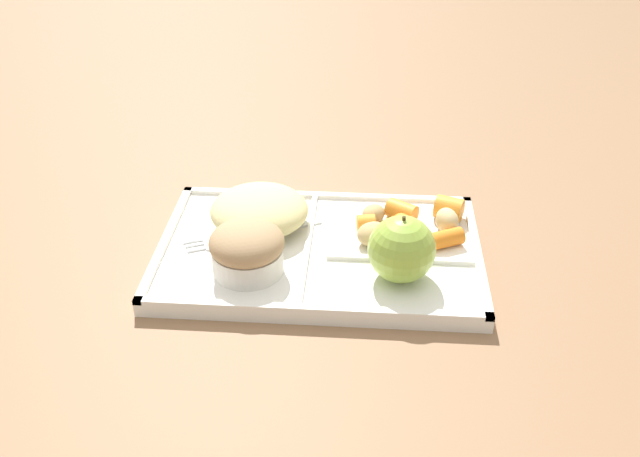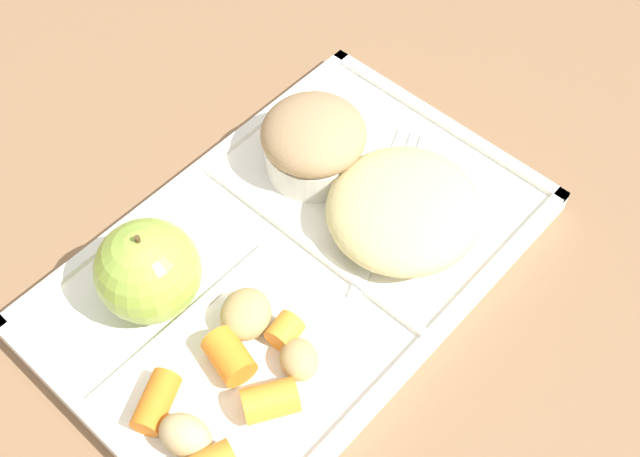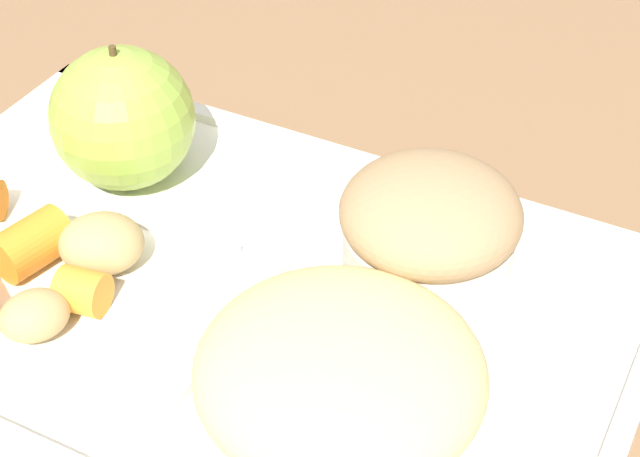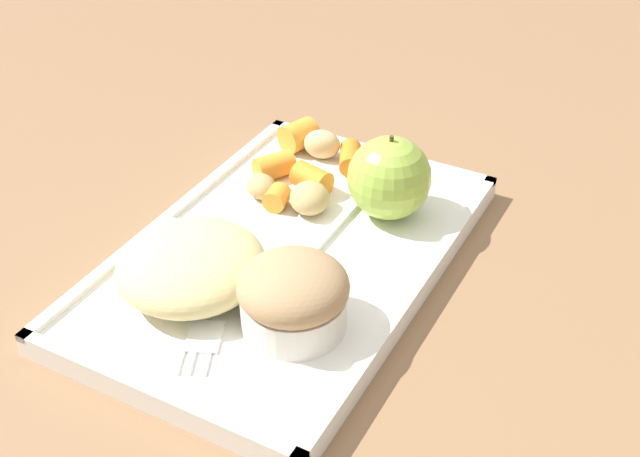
{
  "view_description": "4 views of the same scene",
  "coord_description": "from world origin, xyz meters",
  "px_view_note": "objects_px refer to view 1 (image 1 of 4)",
  "views": [
    {
      "loc": [
        -0.05,
        0.65,
        0.47
      ],
      "look_at": [
        0.0,
        -0.01,
        0.03
      ],
      "focal_mm": 40.13,
      "sensor_mm": 36.0,
      "label": 1
    },
    {
      "loc": [
        -0.21,
        -0.22,
        0.49
      ],
      "look_at": [
        0.01,
        -0.01,
        0.05
      ],
      "focal_mm": 44.7,
      "sensor_mm": 36.0,
      "label": 2
    },
    {
      "loc": [
        0.19,
        -0.28,
        0.33
      ],
      "look_at": [
        0.03,
        0.03,
        0.04
      ],
      "focal_mm": 57.76,
      "sensor_mm": 36.0,
      "label": 3
    },
    {
      "loc": [
        0.45,
        0.27,
        0.42
      ],
      "look_at": [
        0.0,
        0.03,
        0.05
      ],
      "focal_mm": 46.66,
      "sensor_mm": 36.0,
      "label": 4
    }
  ],
  "objects_px": {
    "lunch_tray": "(320,253)",
    "plastic_fork": "(246,235)",
    "green_apple": "(402,249)",
    "bran_muffin": "(247,249)"
  },
  "relations": [
    {
      "from": "lunch_tray",
      "to": "plastic_fork",
      "type": "relative_size",
      "value": 2.32
    },
    {
      "from": "green_apple",
      "to": "plastic_fork",
      "type": "relative_size",
      "value": 0.49
    },
    {
      "from": "lunch_tray",
      "to": "plastic_fork",
      "type": "bearing_deg",
      "value": -10.82
    },
    {
      "from": "lunch_tray",
      "to": "green_apple",
      "type": "distance_m",
      "value": 0.11
    },
    {
      "from": "lunch_tray",
      "to": "green_apple",
      "type": "xyz_separation_m",
      "value": [
        -0.09,
        0.05,
        0.04
      ]
    },
    {
      "from": "plastic_fork",
      "to": "green_apple",
      "type": "bearing_deg",
      "value": 159.56
    },
    {
      "from": "lunch_tray",
      "to": "plastic_fork",
      "type": "xyz_separation_m",
      "value": [
        0.09,
        -0.02,
        0.01
      ]
    },
    {
      "from": "lunch_tray",
      "to": "bran_muffin",
      "type": "xyz_separation_m",
      "value": [
        0.07,
        0.05,
        0.03
      ]
    },
    {
      "from": "lunch_tray",
      "to": "bran_muffin",
      "type": "relative_size",
      "value": 4.51
    },
    {
      "from": "bran_muffin",
      "to": "plastic_fork",
      "type": "distance_m",
      "value": 0.07
    }
  ]
}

